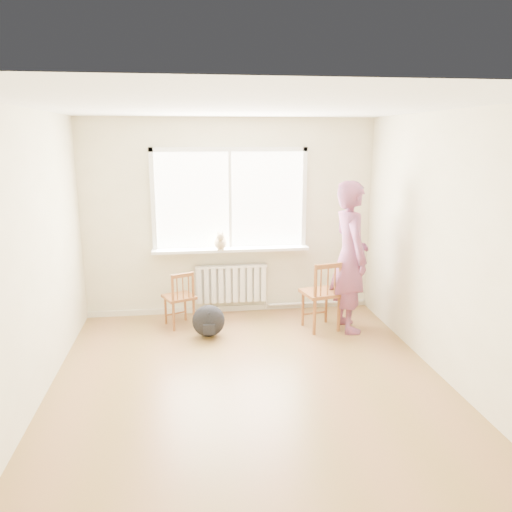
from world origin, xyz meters
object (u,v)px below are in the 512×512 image
object	(u,v)px
cat	(220,242)
person	(350,257)
chair_right	(323,296)
backpack	(209,321)
chair_left	(180,299)

from	to	relation	value
cat	person	bearing A→B (deg)	-21.34
chair_right	backpack	xyz separation A→B (m)	(-1.47, -0.02, -0.26)
backpack	person	bearing A→B (deg)	0.70
chair_right	cat	size ratio (longest dim) A/B	2.22
cat	backpack	world-z (taller)	cat
cat	backpack	xyz separation A→B (m)	(-0.21, -0.71, -0.86)
chair_left	backpack	world-z (taller)	chair_left
person	cat	world-z (taller)	person
person	cat	size ratio (longest dim) A/B	4.65
person	cat	distance (m)	1.74
cat	chair_right	bearing A→B (deg)	-26.70
chair_right	cat	world-z (taller)	cat
chair_left	cat	world-z (taller)	cat
chair_left	cat	distance (m)	0.94
cat	backpack	size ratio (longest dim) A/B	1.02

